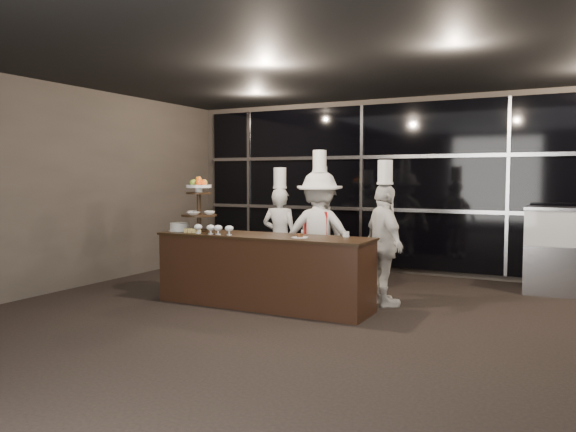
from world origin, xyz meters
The scene contains 14 objects.
room centered at (0.00, 0.00, 1.50)m, with size 10.00×10.00×10.00m.
window_wall centered at (0.00, 4.94, 1.50)m, with size 8.60×0.10×2.80m.
buffet_counter centered at (-1.39, 1.77, 0.47)m, with size 2.84×0.74×0.92m.
display_stand centered at (-2.39, 1.77, 1.34)m, with size 0.48×0.48×0.74m.
compotes centered at (-2.00, 1.55, 1.00)m, with size 0.59×0.11×0.12m.
layer_cake centered at (-2.68, 1.72, 0.97)m, with size 0.30×0.30×0.11m.
pastry_squares centered at (-2.38, 1.60, 0.95)m, with size 0.19×0.13×0.05m.
small_plate centered at (-0.82, 1.67, 0.94)m, with size 0.20×0.20×0.05m.
chef_cup centered at (-0.36, 2.02, 0.96)m, with size 0.08×0.08×0.07m, color white.
display_case centered at (2.16, 4.30, 0.69)m, with size 1.32×0.57×1.24m.
chef_a centered at (-1.77, 2.93, 0.78)m, with size 0.58×0.42×1.80m.
chef_b centered at (-1.12, 2.96, 0.77)m, with size 0.85×0.73×1.81m.
chef_c centered at (-1.03, 2.72, 0.87)m, with size 1.23×0.88×2.03m.
chef_d centered at (-0.02, 2.49, 0.81)m, with size 0.90×0.94×1.87m.
Camera 1 is at (2.13, -4.42, 1.66)m, focal length 35.00 mm.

